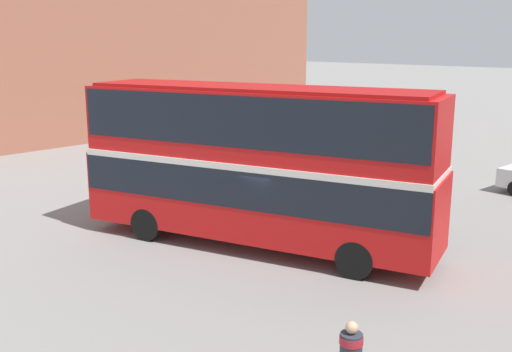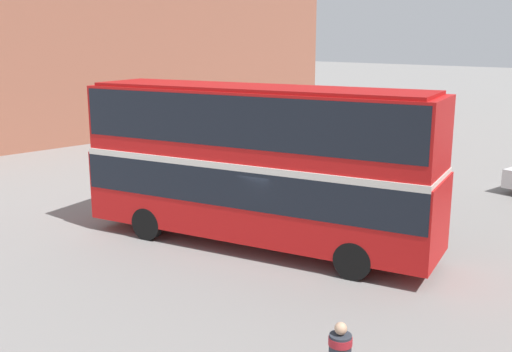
{
  "view_description": "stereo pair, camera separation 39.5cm",
  "coord_description": "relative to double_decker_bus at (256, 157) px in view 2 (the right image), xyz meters",
  "views": [
    {
      "loc": [
        11.85,
        -12.9,
        6.26
      ],
      "look_at": [
        -0.16,
        -0.03,
        2.2
      ],
      "focal_mm": 42.0,
      "sensor_mm": 36.0,
      "label": 1
    },
    {
      "loc": [
        12.13,
        -12.62,
        6.26
      ],
      "look_at": [
        -0.16,
        -0.03,
        2.2
      ],
      "focal_mm": 42.0,
      "sensor_mm": 36.0,
      "label": 2
    }
  ],
  "objects": [
    {
      "name": "double_decker_bus",
      "position": [
        0.0,
        0.0,
        0.0
      ],
      "size": [
        11.3,
        5.47,
        4.9
      ],
      "rotation": [
        0.0,
        0.0,
        0.28
      ],
      "color": "red",
      "rests_on": "ground_plane"
    },
    {
      "name": "ground_plane",
      "position": [
        0.16,
        0.03,
        -2.8
      ],
      "size": [
        240.0,
        240.0,
        0.0
      ],
      "primitive_type": "plane",
      "color": "gray"
    },
    {
      "name": "building_row_left",
      "position": [
        -25.35,
        10.67,
        3.89
      ],
      "size": [
        11.0,
        34.33,
        13.37
      ],
      "color": "#935642",
      "rests_on": "ground_plane"
    }
  ]
}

